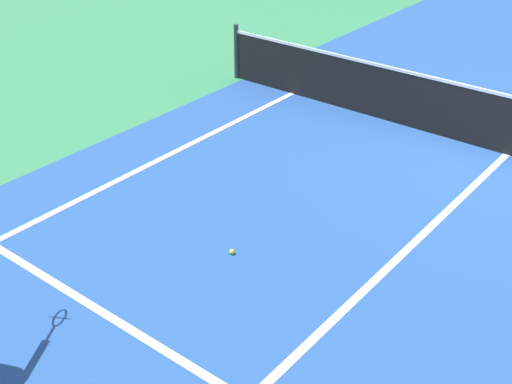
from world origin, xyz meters
name	(u,v)px	position (x,y,z in m)	size (l,w,h in m)	color
ground_plane	(507,155)	(0.00, 0.00, 0.00)	(60.00, 60.00, 0.00)	#337F51
court_surface_inbounds	(507,154)	(0.00, 0.00, 0.00)	(10.62, 24.40, 0.00)	#234C93
line_sideline_left	(22,228)	(-4.11, -5.95, 0.00)	(0.10, 11.89, 0.01)	white
line_center_service	(411,246)	(0.00, -3.20, 0.00)	(0.10, 6.40, 0.01)	white
tennis_ball_mid_court	(232,252)	(-1.62, -4.70, 0.03)	(0.07, 0.07, 0.07)	#CCE033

